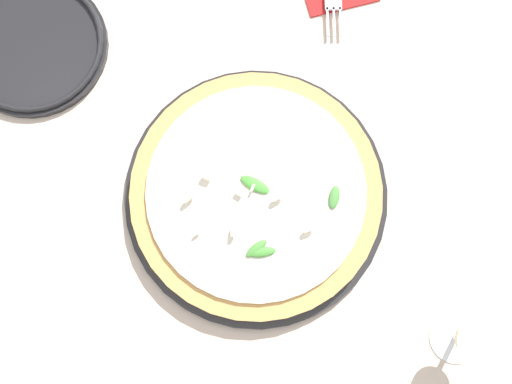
# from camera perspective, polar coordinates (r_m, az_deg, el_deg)

# --- Properties ---
(ground_plane) EXTENTS (6.00, 6.00, 0.00)m
(ground_plane) POSITION_cam_1_polar(r_m,az_deg,el_deg) (0.80, -2.18, -2.21)
(ground_plane) COLOR beige
(pizza_arugula_main) EXTENTS (0.35, 0.35, 0.05)m
(pizza_arugula_main) POSITION_cam_1_polar(r_m,az_deg,el_deg) (0.78, 0.00, -0.19)
(pizza_arugula_main) COLOR black
(pizza_arugula_main) RESTS_ON ground_plane
(wine_glass) EXTENTS (0.09, 0.09, 0.14)m
(wine_glass) POSITION_cam_1_polar(r_m,az_deg,el_deg) (0.73, 20.90, -13.18)
(wine_glass) COLOR white
(wine_glass) RESTS_ON ground_plane
(side_plate_white) EXTENTS (0.21, 0.21, 0.02)m
(side_plate_white) POSITION_cam_1_polar(r_m,az_deg,el_deg) (0.91, -20.49, 12.96)
(side_plate_white) COLOR black
(side_plate_white) RESTS_ON ground_plane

